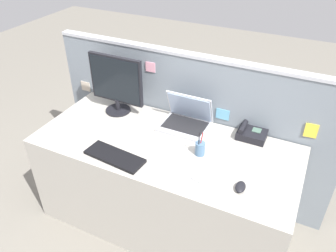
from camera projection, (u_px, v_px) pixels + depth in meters
ground_plane at (165, 217)px, 2.74m from camera, size 10.00×10.00×0.00m
desk at (165, 184)px, 2.53m from camera, size 1.84×0.81×0.76m
cubicle_divider at (189, 127)px, 2.72m from camera, size 2.30×0.08×1.26m
desktop_monitor at (116, 83)px, 2.55m from camera, size 0.45×0.20×0.46m
laptop at (187, 118)px, 2.48m from camera, size 0.35×0.28×0.25m
desk_phone at (251, 134)px, 2.37m from camera, size 0.20×0.17×0.09m
keyboard_main at (115, 157)px, 2.19m from camera, size 0.42×0.19×0.02m
computer_mouse_right_hand at (240, 187)px, 1.95m from camera, size 0.07×0.10×0.03m
pen_cup at (200, 149)px, 2.20m from camera, size 0.07×0.07×0.18m
cell_phone_silver_slab at (203, 174)px, 2.06m from camera, size 0.11×0.17×0.01m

